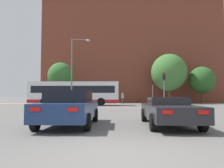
{
  "coord_description": "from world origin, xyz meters",
  "views": [
    {
      "loc": [
        -0.13,
        -4.53,
        1.25
      ],
      "look_at": [
        -0.52,
        23.89,
        2.8
      ],
      "focal_mm": 35.0,
      "sensor_mm": 36.0,
      "label": 1
    }
  ],
  "objects": [
    {
      "name": "far_pavement",
      "position": [
        0.0,
        30.84,
        0.01
      ],
      "size": [
        69.2,
        2.5,
        0.01
      ],
      "primitive_type": "cube",
      "color": "gray",
      "rests_on": "ground_plane"
    },
    {
      "name": "brick_civic_building",
      "position": [
        3.17,
        40.49,
        10.9
      ],
      "size": [
        34.07,
        12.05,
        27.84
      ],
      "color": "brown",
      "rests_on": "ground_plane"
    },
    {
      "name": "street_lamp_junction",
      "position": [
        -4.96,
        21.34,
        4.94
      ],
      "size": [
        2.24,
        0.36,
        8.18
      ],
      "color": "slate",
      "rests_on": "ground_plane"
    },
    {
      "name": "pedestrian_walking_west",
      "position": [
        1.09,
        30.8,
        1.05
      ],
      "size": [
        0.41,
        0.25,
        1.77
      ],
      "rotation": [
        0.0,
        0.0,
        6.22
      ],
      "color": "#333851",
      "rests_on": "ground_plane"
    },
    {
      "name": "pedestrian_waiting",
      "position": [
        -7.26,
        31.02,
        1.08
      ],
      "size": [
        0.43,
        0.45,
        1.82
      ],
      "rotation": [
        0.0,
        0.0,
        4.02
      ],
      "color": "brown",
      "rests_on": "ground_plane"
    },
    {
      "name": "tree_distant",
      "position": [
        8.68,
        31.03,
        5.08
      ],
      "size": [
        5.73,
        5.73,
        8.1
      ],
      "color": "#4C3823",
      "rests_on": "ground_plane"
    },
    {
      "name": "traffic_light_near_right",
      "position": [
        5.11,
        18.73,
        2.53
      ],
      "size": [
        0.26,
        0.31,
        3.72
      ],
      "color": "slate",
      "rests_on": "ground_plane"
    },
    {
      "name": "car_saloon_left",
      "position": [
        -2.03,
        4.69,
        0.76
      ],
      "size": [
        2.11,
        4.68,
        1.48
      ],
      "rotation": [
        0.0,
        0.0,
        -0.01
      ],
      "color": "navy",
      "rests_on": "ground_plane"
    },
    {
      "name": "car_roadster_right",
      "position": [
        2.12,
        4.76,
        0.63
      ],
      "size": [
        2.02,
        4.89,
        1.18
      ],
      "rotation": [
        0.0,
        0.0,
        -0.02
      ],
      "color": "#232328",
      "rests_on": "ground_plane"
    },
    {
      "name": "tree_by_building",
      "position": [
        14.08,
        31.29,
        3.84
      ],
      "size": [
        4.18,
        4.18,
        6.04
      ],
      "color": "#4C3823",
      "rests_on": "ground_plane"
    },
    {
      "name": "tree_kerbside",
      "position": [
        -8.87,
        30.14,
        4.48
      ],
      "size": [
        4.0,
        4.0,
        6.59
      ],
      "color": "#4C3823",
      "rests_on": "ground_plane"
    },
    {
      "name": "pedestrian_walking_east",
      "position": [
        -1.01,
        30.9,
        0.93
      ],
      "size": [
        0.46,
        0.39,
        1.6
      ],
      "rotation": [
        0.0,
        0.0,
        5.76
      ],
      "color": "brown",
      "rests_on": "ground_plane"
    },
    {
      "name": "traffic_light_far_right",
      "position": [
        5.8,
        29.88,
        2.61
      ],
      "size": [
        0.26,
        0.31,
        3.85
      ],
      "color": "slate",
      "rests_on": "ground_plane"
    },
    {
      "name": "stop_line_strip",
      "position": [
        0.0,
        18.18,
        0.0
      ],
      "size": [
        8.28,
        0.3,
        0.01
      ],
      "primitive_type": "cube",
      "color": "silver",
      "rests_on": "ground_plane"
    },
    {
      "name": "ground_plane",
      "position": [
        0.0,
        0.0,
        0.0
      ],
      "size": [
        400.0,
        400.0,
        0.0
      ],
      "primitive_type": "plane",
      "color": "#605E5B"
    },
    {
      "name": "bus_crossing_lead",
      "position": [
        -5.47,
        24.07,
        1.65
      ],
      "size": [
        11.58,
        2.64,
        3.08
      ],
      "rotation": [
        0.0,
        0.0,
        1.57
      ],
      "color": "silver",
      "rests_on": "ground_plane"
    }
  ]
}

